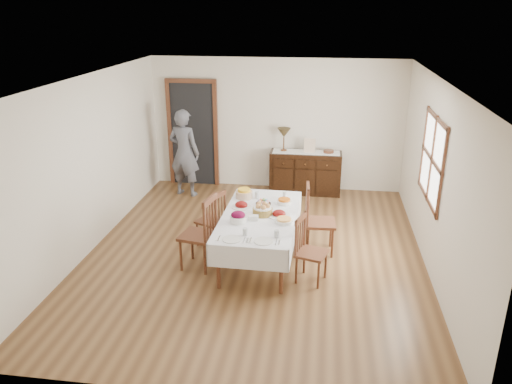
# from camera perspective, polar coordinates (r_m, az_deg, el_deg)

# --- Properties ---
(ground) EXTENTS (6.00, 6.00, 0.00)m
(ground) POSITION_cam_1_polar(r_m,az_deg,el_deg) (7.64, -0.11, -6.94)
(ground) COLOR brown
(room_shell) EXTENTS (5.02, 6.02, 2.65)m
(room_shell) POSITION_cam_1_polar(r_m,az_deg,el_deg) (7.46, -0.76, 5.90)
(room_shell) COLOR white
(room_shell) RESTS_ON ground
(dining_table) EXTENTS (1.09, 2.09, 0.71)m
(dining_table) POSITION_cam_1_polar(r_m,az_deg,el_deg) (7.19, 0.41, -3.26)
(dining_table) COLOR white
(dining_table) RESTS_ON ground
(chair_left_near) EXTENTS (0.53, 0.53, 1.09)m
(chair_left_near) POSITION_cam_1_polar(r_m,az_deg,el_deg) (7.05, -6.29, -4.56)
(chair_left_near) COLOR #582E1C
(chair_left_near) RESTS_ON ground
(chair_left_far) EXTENTS (0.49, 0.49, 0.89)m
(chair_left_far) POSITION_cam_1_polar(r_m,az_deg,el_deg) (7.72, -4.96, -3.02)
(chair_left_far) COLOR #582E1C
(chair_left_far) RESTS_ON ground
(chair_right_near) EXTENTS (0.48, 0.48, 0.92)m
(chair_right_near) POSITION_cam_1_polar(r_m,az_deg,el_deg) (6.76, 6.01, -6.50)
(chair_right_near) COLOR #582E1C
(chair_right_near) RESTS_ON ground
(chair_right_far) EXTENTS (0.47, 0.47, 1.07)m
(chair_right_far) POSITION_cam_1_polar(r_m,az_deg,el_deg) (7.51, 6.95, -3.06)
(chair_right_far) COLOR #582E1C
(chair_right_far) RESTS_ON ground
(sideboard) EXTENTS (1.39, 0.51, 0.83)m
(sideboard) POSITION_cam_1_polar(r_m,az_deg,el_deg) (9.93, 5.65, 2.24)
(sideboard) COLOR black
(sideboard) RESTS_ON ground
(person) EXTENTS (0.64, 0.49, 1.82)m
(person) POSITION_cam_1_polar(r_m,az_deg,el_deg) (9.74, -8.21, 4.77)
(person) COLOR #575963
(person) RESTS_ON ground
(bread_basket) EXTENTS (0.29, 0.29, 0.18)m
(bread_basket) POSITION_cam_1_polar(r_m,az_deg,el_deg) (7.13, 0.75, -2.07)
(bread_basket) COLOR olive
(bread_basket) RESTS_ON dining_table
(egg_basket) EXTENTS (0.23, 0.23, 0.10)m
(egg_basket) POSITION_cam_1_polar(r_m,az_deg,el_deg) (7.45, 0.84, -1.34)
(egg_basket) COLOR black
(egg_basket) RESTS_ON dining_table
(ham_platter_a) EXTENTS (0.29, 0.29, 0.11)m
(ham_platter_a) POSITION_cam_1_polar(r_m,az_deg,el_deg) (7.41, -1.68, -1.54)
(ham_platter_a) COLOR white
(ham_platter_a) RESTS_ON dining_table
(ham_platter_b) EXTENTS (0.33, 0.33, 0.11)m
(ham_platter_b) POSITION_cam_1_polar(r_m,az_deg,el_deg) (7.11, 2.65, -2.56)
(ham_platter_b) COLOR white
(ham_platter_b) RESTS_ON dining_table
(beet_bowl) EXTENTS (0.23, 0.23, 0.16)m
(beet_bowl) POSITION_cam_1_polar(r_m,az_deg,el_deg) (6.90, -2.05, -2.91)
(beet_bowl) COLOR white
(beet_bowl) RESTS_ON dining_table
(carrot_bowl) EXTENTS (0.22, 0.22, 0.08)m
(carrot_bowl) POSITION_cam_1_polar(r_m,az_deg,el_deg) (7.54, 3.24, -1.09)
(carrot_bowl) COLOR white
(carrot_bowl) RESTS_ON dining_table
(pineapple_bowl) EXTENTS (0.26, 0.26, 0.15)m
(pineapple_bowl) POSITION_cam_1_polar(r_m,az_deg,el_deg) (7.76, -1.37, -0.20)
(pineapple_bowl) COLOR tan
(pineapple_bowl) RESTS_ON dining_table
(casserole_dish) EXTENTS (0.25, 0.25, 0.07)m
(casserole_dish) POSITION_cam_1_polar(r_m,az_deg,el_deg) (6.90, 3.22, -3.29)
(casserole_dish) COLOR white
(casserole_dish) RESTS_ON dining_table
(butter_dish) EXTENTS (0.14, 0.09, 0.07)m
(butter_dish) POSITION_cam_1_polar(r_m,az_deg,el_deg) (6.97, -0.32, -2.96)
(butter_dish) COLOR white
(butter_dish) RESTS_ON dining_table
(setting_left) EXTENTS (0.42, 0.31, 0.10)m
(setting_left) POSITION_cam_1_polar(r_m,az_deg,el_deg) (6.46, -2.30, -5.12)
(setting_left) COLOR white
(setting_left) RESTS_ON dining_table
(setting_right) EXTENTS (0.42, 0.31, 0.10)m
(setting_right) POSITION_cam_1_polar(r_m,az_deg,el_deg) (6.41, 1.34, -5.35)
(setting_right) COLOR white
(setting_right) RESTS_ON dining_table
(glass_far_a) EXTENTS (0.07, 0.07, 0.11)m
(glass_far_a) POSITION_cam_1_polar(r_m,az_deg,el_deg) (7.73, 0.13, -0.36)
(glass_far_a) COLOR silver
(glass_far_a) RESTS_ON dining_table
(glass_far_b) EXTENTS (0.06, 0.06, 0.11)m
(glass_far_b) POSITION_cam_1_polar(r_m,az_deg,el_deg) (7.75, 3.30, -0.36)
(glass_far_b) COLOR silver
(glass_far_b) RESTS_ON dining_table
(runner) EXTENTS (1.30, 0.35, 0.01)m
(runner) POSITION_cam_1_polar(r_m,az_deg,el_deg) (9.81, 5.76, 4.58)
(runner) COLOR white
(runner) RESTS_ON sideboard
(table_lamp) EXTENTS (0.26, 0.26, 0.46)m
(table_lamp) POSITION_cam_1_polar(r_m,az_deg,el_deg) (9.77, 3.21, 6.70)
(table_lamp) COLOR brown
(table_lamp) RESTS_ON sideboard
(picture_frame) EXTENTS (0.22, 0.08, 0.28)m
(picture_frame) POSITION_cam_1_polar(r_m,az_deg,el_deg) (9.76, 6.15, 5.29)
(picture_frame) COLOR beige
(picture_frame) RESTS_ON sideboard
(deco_bowl) EXTENTS (0.20, 0.20, 0.06)m
(deco_bowl) POSITION_cam_1_polar(r_m,az_deg,el_deg) (9.80, 8.29, 4.59)
(deco_bowl) COLOR #582E1C
(deco_bowl) RESTS_ON sideboard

